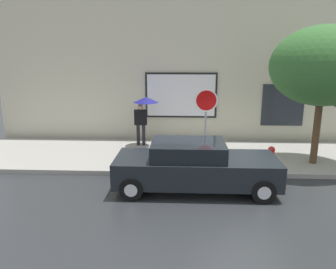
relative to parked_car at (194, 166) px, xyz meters
name	(u,v)px	position (x,y,z in m)	size (l,w,h in m)	color
ground_plane	(244,190)	(1.45, -0.03, -0.71)	(60.00, 60.00, 0.00)	#282B2D
sidewalk	(230,156)	(1.45, 2.97, -0.64)	(20.00, 4.00, 0.15)	gray
building_facade	(225,63)	(1.44, 5.47, 2.77)	(20.00, 0.67, 7.00)	beige
parked_car	(194,166)	(0.00, 0.00, 0.00)	(4.60, 1.85, 1.43)	black
fire_hydrant	(271,157)	(2.61, 1.61, -0.21)	(0.30, 0.44, 0.72)	red
pedestrian_with_umbrella	(144,107)	(-1.93, 4.12, 1.04)	(1.02, 1.02, 2.02)	black
street_tree	(330,69)	(4.37, 2.03, 2.66)	(3.48, 2.96, 4.62)	#4C3823
stop_sign	(206,112)	(0.42, 1.80, 1.27)	(0.76, 0.10, 2.59)	gray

